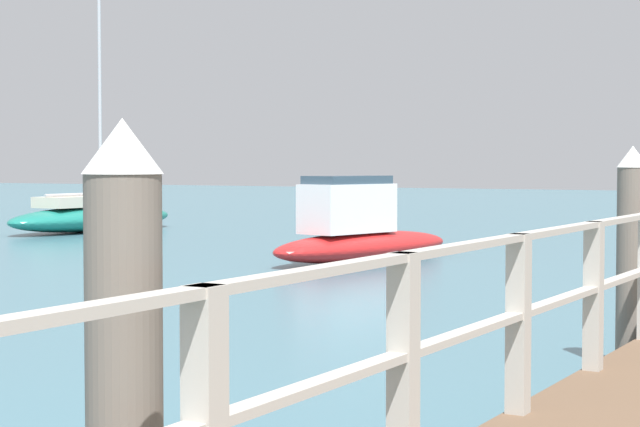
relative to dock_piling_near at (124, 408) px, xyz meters
The scene contains 4 objects.
dock_piling_near is the anchor object (origin of this frame).
dock_piling_far 7.29m from the dock_piling_near, 90.00° to the left, with size 0.29×0.29×2.11m.
boat_1 28.10m from the dock_piling_near, 131.66° to the left, with size 2.10×6.31×7.74m.
boat_3 17.80m from the dock_piling_near, 115.02° to the left, with size 2.49×5.07×1.70m.
Camera 1 is at (0.73, 0.90, 1.95)m, focal length 62.06 mm.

